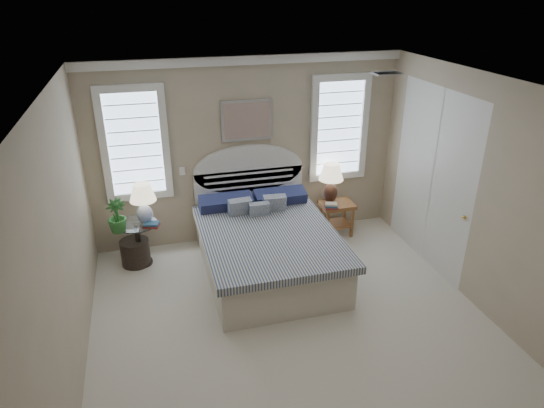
{
  "coord_description": "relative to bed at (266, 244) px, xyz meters",
  "views": [
    {
      "loc": [
        -1.41,
        -4.04,
        3.58
      ],
      "look_at": [
        -0.04,
        1.0,
        1.18
      ],
      "focal_mm": 32.0,
      "sensor_mm": 36.0,
      "label": 1
    }
  ],
  "objects": [
    {
      "name": "wall_left",
      "position": [
        -2.25,
        -1.46,
        0.96
      ],
      "size": [
        0.02,
        5.0,
        2.7
      ],
      "primitive_type": "cube",
      "color": "tan",
      "rests_on": "floor"
    },
    {
      "name": "side_table_left",
      "position": [
        -1.65,
        0.59,
        0.0
      ],
      "size": [
        0.56,
        0.56,
        0.63
      ],
      "color": "black",
      "rests_on": "floor"
    },
    {
      "name": "bed",
      "position": [
        0.0,
        0.0,
        0.0
      ],
      "size": [
        1.72,
        2.28,
        1.47
      ],
      "color": "beige",
      "rests_on": "floor"
    },
    {
      "name": "books_left",
      "position": [
        -1.45,
        0.43,
        0.27
      ],
      "size": [
        0.24,
        0.21,
        0.06
      ],
      "rotation": [
        0.0,
        0.0,
        -0.35
      ],
      "color": "maroon",
      "rests_on": "side_table_left"
    },
    {
      "name": "closet_door",
      "position": [
        2.23,
        -0.26,
        0.81
      ],
      "size": [
        0.02,
        1.8,
        2.4
      ],
      "primitive_type": "cube",
      "color": "silver",
      "rests_on": "floor"
    },
    {
      "name": "floor",
      "position": [
        0.0,
        -1.46,
        -0.39
      ],
      "size": [
        4.5,
        5.0,
        0.01
      ],
      "primitive_type": "cube",
      "color": "beige",
      "rests_on": "ground"
    },
    {
      "name": "wall_right",
      "position": [
        2.25,
        -1.46,
        0.96
      ],
      "size": [
        0.02,
        5.0,
        2.7
      ],
      "primitive_type": "cube",
      "color": "tan",
      "rests_on": "floor"
    },
    {
      "name": "lamp_left",
      "position": [
        -1.52,
        0.57,
        0.59
      ],
      "size": [
        0.46,
        0.46,
        0.57
      ],
      "rotation": [
        0.0,
        0.0,
        -0.43
      ],
      "color": "white",
      "rests_on": "side_table_left"
    },
    {
      "name": "wall_back",
      "position": [
        0.0,
        1.04,
        0.96
      ],
      "size": [
        4.5,
        0.02,
        2.7
      ],
      "primitive_type": "cube",
      "color": "tan",
      "rests_on": "floor"
    },
    {
      "name": "nightstand_right",
      "position": [
        1.3,
        0.69,
        0.0
      ],
      "size": [
        0.5,
        0.4,
        0.53
      ],
      "color": "brown",
      "rests_on": "floor"
    },
    {
      "name": "ceiling",
      "position": [
        0.0,
        -1.46,
        2.31
      ],
      "size": [
        4.5,
        5.0,
        0.01
      ],
      "primitive_type": "cube",
      "color": "white",
      "rests_on": "wall_back"
    },
    {
      "name": "books_right",
      "position": [
        1.14,
        0.54,
        0.18
      ],
      "size": [
        0.22,
        0.18,
        0.08
      ],
      "rotation": [
        0.0,
        0.0,
        -0.21
      ],
      "color": "maroon",
      "rests_on": "nightstand_right"
    },
    {
      "name": "painting",
      "position": [
        0.0,
        1.0,
        1.43
      ],
      "size": [
        0.74,
        0.04,
        0.58
      ],
      "primitive_type": "cube",
      "color": "silver",
      "rests_on": "wall_back"
    },
    {
      "name": "hvac_vent",
      "position": [
        1.2,
        -0.66,
        2.29
      ],
      "size": [
        0.3,
        0.2,
        0.02
      ],
      "primitive_type": "cube",
      "color": "#B2B2B2",
      "rests_on": "ceiling"
    },
    {
      "name": "crown_molding",
      "position": [
        0.0,
        1.0,
        2.25
      ],
      "size": [
        4.5,
        0.08,
        0.12
      ],
      "primitive_type": "cube",
      "color": "silver",
      "rests_on": "wall_back"
    },
    {
      "name": "switch_plate",
      "position": [
        -0.95,
        1.03,
        0.76
      ],
      "size": [
        0.08,
        0.01,
        0.12
      ],
      "primitive_type": "cube",
      "color": "silver",
      "rests_on": "wall_back"
    },
    {
      "name": "floor_pot",
      "position": [
        -1.71,
        0.6,
        -0.21
      ],
      "size": [
        0.42,
        0.42,
        0.36
      ],
      "primitive_type": "cylinder",
      "rotation": [
        0.0,
        0.0,
        -0.06
      ],
      "color": "black",
      "rests_on": "floor"
    },
    {
      "name": "window_right",
      "position": [
        1.4,
        1.02,
        1.21
      ],
      "size": [
        0.9,
        0.06,
        1.6
      ],
      "primitive_type": "cube",
      "color": "#C9E3FF",
      "rests_on": "wall_back"
    },
    {
      "name": "window_left",
      "position": [
        -1.55,
        1.02,
        1.21
      ],
      "size": [
        0.9,
        0.06,
        1.6
      ],
      "primitive_type": "cube",
      "color": "#C9E3FF",
      "rests_on": "wall_back"
    },
    {
      "name": "lamp_right",
      "position": [
        1.23,
        0.8,
        0.51
      ],
      "size": [
        0.38,
        0.38,
        0.61
      ],
      "rotation": [
        0.0,
        0.0,
        0.04
      ],
      "color": "black",
      "rests_on": "nightstand_right"
    },
    {
      "name": "potted_plant",
      "position": [
        -1.87,
        0.4,
        0.47
      ],
      "size": [
        0.3,
        0.3,
        0.44
      ],
      "primitive_type": "imported",
      "rotation": [
        0.0,
        0.0,
        -0.24
      ],
      "color": "#2C6729",
      "rests_on": "side_table_left"
    }
  ]
}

